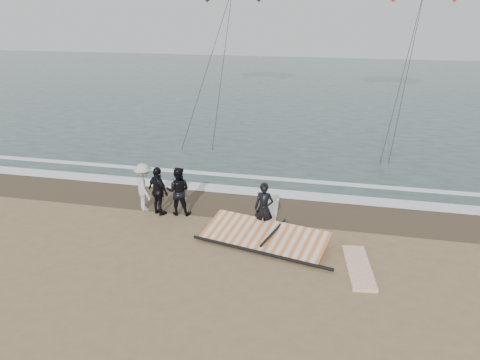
{
  "coord_description": "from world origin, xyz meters",
  "views": [
    {
      "loc": [
        2.57,
        -11.81,
        7.3
      ],
      "look_at": [
        -0.83,
        3.0,
        1.6
      ],
      "focal_mm": 35.0,
      "sensor_mm": 36.0,
      "label": 1
    }
  ],
  "objects_px": {
    "board_white": "(359,267)",
    "board_cream": "(269,209)",
    "sail_rig": "(263,236)",
    "man_main": "(264,208)"
  },
  "relations": [
    {
      "from": "man_main",
      "to": "board_cream",
      "type": "bearing_deg",
      "value": 100.08
    },
    {
      "from": "board_cream",
      "to": "sail_rig",
      "type": "relative_size",
      "value": 0.55
    },
    {
      "from": "board_white",
      "to": "sail_rig",
      "type": "bearing_deg",
      "value": 153.47
    },
    {
      "from": "board_white",
      "to": "sail_rig",
      "type": "height_order",
      "value": "sail_rig"
    },
    {
      "from": "sail_rig",
      "to": "man_main",
      "type": "bearing_deg",
      "value": 98.1
    },
    {
      "from": "board_cream",
      "to": "man_main",
      "type": "bearing_deg",
      "value": -90.57
    },
    {
      "from": "man_main",
      "to": "board_cream",
      "type": "height_order",
      "value": "man_main"
    },
    {
      "from": "man_main",
      "to": "board_white",
      "type": "distance_m",
      "value": 3.68
    },
    {
      "from": "board_white",
      "to": "board_cream",
      "type": "relative_size",
      "value": 0.98
    },
    {
      "from": "board_cream",
      "to": "sail_rig",
      "type": "bearing_deg",
      "value": -89.52
    }
  ]
}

